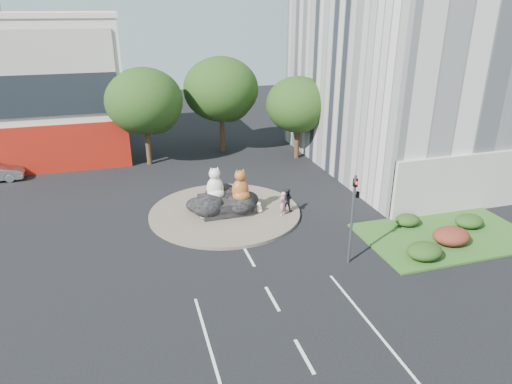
{
  "coord_description": "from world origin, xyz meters",
  "views": [
    {
      "loc": [
        -5.89,
        -17.09,
        12.84
      ],
      "look_at": [
        1.68,
        8.36,
        2.0
      ],
      "focal_mm": 32.0,
      "sensor_mm": 36.0,
      "label": 1
    }
  ],
  "objects_px": {
    "cat_tabby": "(240,185)",
    "kitten_calico": "(204,211)",
    "cat_white": "(215,183)",
    "pedestrian_pink": "(283,204)",
    "litter_bin": "(420,250)",
    "pedestrian_dark": "(287,200)",
    "kitten_white": "(259,207)"
  },
  "relations": [
    {
      "from": "cat_white",
      "to": "pedestrian_pink",
      "type": "bearing_deg",
      "value": -30.61
    },
    {
      "from": "cat_white",
      "to": "kitten_white",
      "type": "relative_size",
      "value": 2.92
    },
    {
      "from": "pedestrian_pink",
      "to": "pedestrian_dark",
      "type": "relative_size",
      "value": 1.04
    },
    {
      "from": "cat_tabby",
      "to": "kitten_white",
      "type": "distance_m",
      "value": 2.01
    },
    {
      "from": "litter_bin",
      "to": "cat_tabby",
      "type": "bearing_deg",
      "value": 134.79
    },
    {
      "from": "pedestrian_pink",
      "to": "litter_bin",
      "type": "height_order",
      "value": "pedestrian_pink"
    },
    {
      "from": "pedestrian_pink",
      "to": "pedestrian_dark",
      "type": "xyz_separation_m",
      "value": [
        0.51,
        0.57,
        -0.03
      ]
    },
    {
      "from": "kitten_calico",
      "to": "pedestrian_pink",
      "type": "height_order",
      "value": "pedestrian_pink"
    },
    {
      "from": "pedestrian_dark",
      "to": "litter_bin",
      "type": "distance_m",
      "value": 9.06
    },
    {
      "from": "kitten_calico",
      "to": "pedestrian_dark",
      "type": "distance_m",
      "value": 5.52
    },
    {
      "from": "cat_white",
      "to": "litter_bin",
      "type": "bearing_deg",
      "value": -47.7
    },
    {
      "from": "cat_tabby",
      "to": "pedestrian_pink",
      "type": "relative_size",
      "value": 1.33
    },
    {
      "from": "cat_tabby",
      "to": "litter_bin",
      "type": "bearing_deg",
      "value": -44.85
    },
    {
      "from": "kitten_white",
      "to": "kitten_calico",
      "type": "bearing_deg",
      "value": 150.66
    },
    {
      "from": "cat_white",
      "to": "litter_bin",
      "type": "relative_size",
      "value": 3.21
    },
    {
      "from": "kitten_white",
      "to": "pedestrian_dark",
      "type": "height_order",
      "value": "pedestrian_dark"
    },
    {
      "from": "kitten_white",
      "to": "pedestrian_pink",
      "type": "bearing_deg",
      "value": -60.56
    },
    {
      "from": "kitten_calico",
      "to": "cat_tabby",
      "type": "bearing_deg",
      "value": 42.9
    },
    {
      "from": "cat_tabby",
      "to": "litter_bin",
      "type": "relative_size",
      "value": 3.18
    },
    {
      "from": "litter_bin",
      "to": "cat_white",
      "type": "bearing_deg",
      "value": 137.05
    },
    {
      "from": "cat_tabby",
      "to": "pedestrian_pink",
      "type": "height_order",
      "value": "cat_tabby"
    },
    {
      "from": "cat_white",
      "to": "kitten_calico",
      "type": "bearing_deg",
      "value": -139.82
    },
    {
      "from": "pedestrian_dark",
      "to": "litter_bin",
      "type": "relative_size",
      "value": 2.3
    },
    {
      "from": "cat_white",
      "to": "pedestrian_dark",
      "type": "bearing_deg",
      "value": -21.63
    },
    {
      "from": "kitten_calico",
      "to": "pedestrian_pink",
      "type": "relative_size",
      "value": 0.62
    },
    {
      "from": "pedestrian_dark",
      "to": "pedestrian_pink",
      "type": "bearing_deg",
      "value": 77.99
    },
    {
      "from": "pedestrian_dark",
      "to": "kitten_white",
      "type": "bearing_deg",
      "value": 20.77
    },
    {
      "from": "cat_tabby",
      "to": "kitten_calico",
      "type": "relative_size",
      "value": 2.14
    },
    {
      "from": "pedestrian_dark",
      "to": "cat_white",
      "type": "bearing_deg",
      "value": 12.71
    },
    {
      "from": "pedestrian_pink",
      "to": "kitten_calico",
      "type": "bearing_deg",
      "value": -51.48
    },
    {
      "from": "pedestrian_dark",
      "to": "litter_bin",
      "type": "height_order",
      "value": "pedestrian_dark"
    },
    {
      "from": "kitten_white",
      "to": "cat_tabby",
      "type": "bearing_deg",
      "value": 138.02
    }
  ]
}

